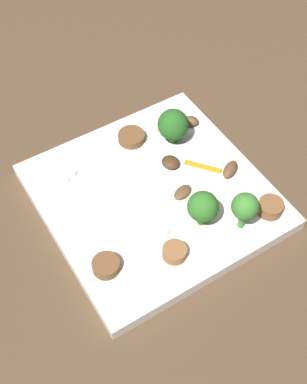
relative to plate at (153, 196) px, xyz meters
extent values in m
plane|color=#4C3826|center=(0.00, 0.00, -0.01)|extent=(1.40, 1.40, 0.00)
cube|color=white|center=(0.00, 0.00, 0.00)|extent=(0.26, 0.26, 0.02)
cube|color=silver|center=(0.01, 0.05, 0.01)|extent=(0.14, 0.06, 0.00)
cube|color=silver|center=(0.09, 0.08, 0.01)|extent=(0.04, 0.03, 0.00)
cylinder|color=#296420|center=(0.06, -0.07, 0.02)|extent=(0.01, 0.01, 0.02)
sphere|color=#235B1E|center=(0.06, -0.07, 0.04)|extent=(0.04, 0.04, 0.04)
cylinder|color=#347525|center=(-0.07, -0.02, 0.02)|extent=(0.01, 0.01, 0.02)
sphere|color=#2D6B23|center=(-0.07, -0.02, 0.04)|extent=(0.04, 0.04, 0.04)
cylinder|color=#408630|center=(-0.10, -0.06, 0.02)|extent=(0.01, 0.01, 0.03)
sphere|color=#387A2D|center=(-0.10, -0.06, 0.05)|extent=(0.03, 0.03, 0.03)
cylinder|color=brown|center=(-0.09, 0.03, 0.02)|extent=(0.04, 0.04, 0.01)
cylinder|color=brown|center=(-0.10, -0.10, 0.02)|extent=(0.04, 0.04, 0.02)
cylinder|color=brown|center=(-0.06, 0.10, 0.01)|extent=(0.04, 0.04, 0.01)
cylinder|color=brown|center=(0.09, -0.02, 0.01)|extent=(0.05, 0.05, 0.01)
ellipsoid|color=brown|center=(-0.02, -0.10, 0.02)|extent=(0.03, 0.03, 0.01)
ellipsoid|color=#422B19|center=(0.03, -0.04, 0.01)|extent=(0.03, 0.03, 0.01)
ellipsoid|color=brown|center=(-0.02, -0.03, 0.01)|extent=(0.02, 0.03, 0.01)
ellipsoid|color=brown|center=(0.07, -0.10, 0.02)|extent=(0.03, 0.03, 0.01)
cube|color=orange|center=(0.00, -0.07, 0.01)|extent=(0.04, 0.04, 0.00)
camera|label=1|loc=(-0.32, 0.20, 0.51)|focal=47.63mm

